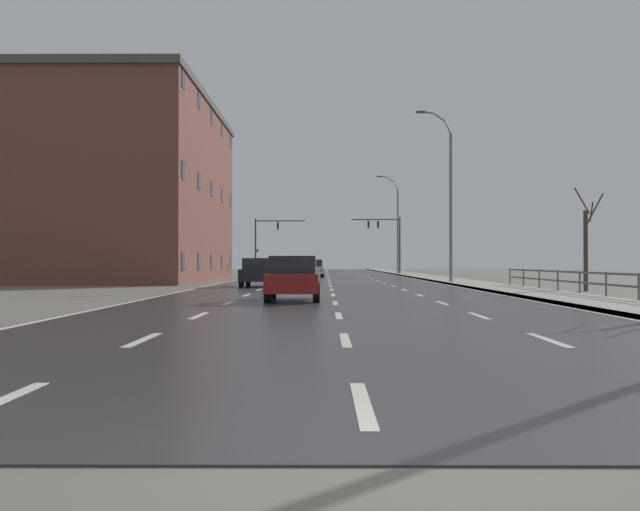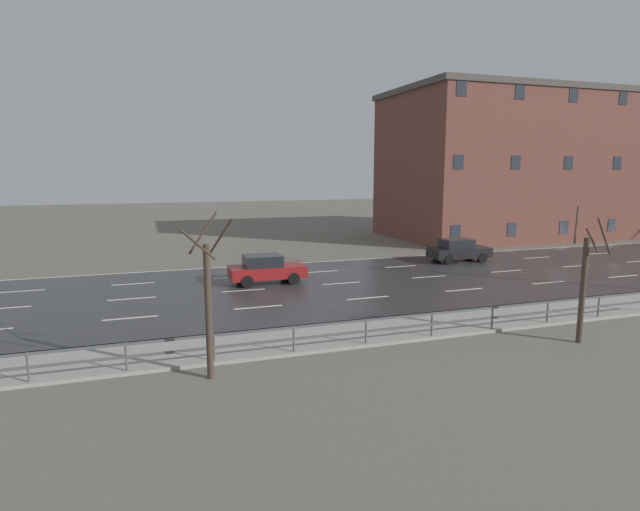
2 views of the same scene
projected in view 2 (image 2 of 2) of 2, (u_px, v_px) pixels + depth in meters
name	position (u px, v px, depth m)	size (l,w,h in m)	color
guardrail	(331.00, 331.00, 17.56)	(0.07, 28.85, 1.00)	#515459
car_far_right	(459.00, 250.00, 34.90)	(1.94, 4.16, 1.57)	black
car_distant	(266.00, 269.00, 28.20)	(1.85, 4.11, 1.57)	maroon
brick_building	(516.00, 165.00, 48.68)	(13.01, 24.01, 13.25)	brown
bare_tree_near	(208.00, 304.00, 14.99)	(1.42, 1.51, 4.90)	#423328
bare_tree_mid	(584.00, 284.00, 18.18)	(1.27, 1.31, 4.86)	#423328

